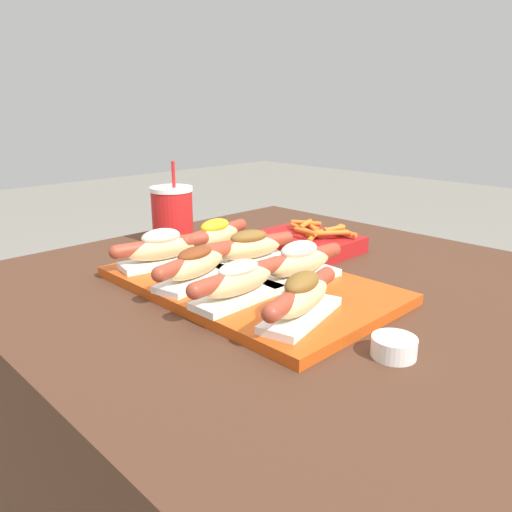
% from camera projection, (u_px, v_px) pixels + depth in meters
% --- Properties ---
extents(patio_table, '(1.08, 0.99, 0.70)m').
position_uv_depth(patio_table, '(297.00, 443.00, 1.03)').
color(patio_table, '#4C2D1E').
rests_on(patio_table, ground_plane).
extents(serving_tray, '(0.51, 0.31, 0.02)m').
position_uv_depth(serving_tray, '(248.00, 284.00, 0.89)').
color(serving_tray, '#CC4C14').
rests_on(serving_tray, patio_table).
extents(hot_dog_0, '(0.09, 0.20, 0.07)m').
position_uv_depth(hot_dog_0, '(162.00, 248.00, 0.96)').
color(hot_dog_0, white).
rests_on(hot_dog_0, serving_tray).
extents(hot_dog_1, '(0.09, 0.20, 0.06)m').
position_uv_depth(hot_dog_1, '(195.00, 265.00, 0.87)').
color(hot_dog_1, white).
rests_on(hot_dog_1, serving_tray).
extents(hot_dog_2, '(0.06, 0.20, 0.07)m').
position_uv_depth(hot_dog_2, '(239.00, 281.00, 0.79)').
color(hot_dog_2, white).
rests_on(hot_dog_2, serving_tray).
extents(hot_dog_3, '(0.10, 0.20, 0.07)m').
position_uv_depth(hot_dog_3, '(302.00, 297.00, 0.72)').
color(hot_dog_3, white).
rests_on(hot_dog_3, serving_tray).
extents(hot_dog_4, '(0.09, 0.20, 0.07)m').
position_uv_depth(hot_dog_4, '(215.00, 236.00, 1.05)').
color(hot_dog_4, white).
rests_on(hot_dog_4, serving_tray).
extents(hot_dog_5, '(0.10, 0.20, 0.07)m').
position_uv_depth(hot_dog_5, '(249.00, 248.00, 0.97)').
color(hot_dog_5, white).
rests_on(hot_dog_5, serving_tray).
extents(hot_dog_6, '(0.08, 0.20, 0.07)m').
position_uv_depth(hot_dog_6, '(299.00, 262.00, 0.87)').
color(hot_dog_6, white).
rests_on(hot_dog_6, serving_tray).
extents(sauce_bowl, '(0.06, 0.06, 0.03)m').
position_uv_depth(sauce_bowl, '(394.00, 346.00, 0.65)').
color(sauce_bowl, white).
rests_on(sauce_bowl, patio_table).
extents(drink_cup, '(0.10, 0.10, 0.19)m').
position_uv_depth(drink_cup, '(173.00, 215.00, 1.18)').
color(drink_cup, red).
rests_on(drink_cup, patio_table).
extents(fries_basket, '(0.22, 0.15, 0.06)m').
position_uv_depth(fries_basket, '(310.00, 241.00, 1.13)').
color(fries_basket, '#B21919').
rests_on(fries_basket, patio_table).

